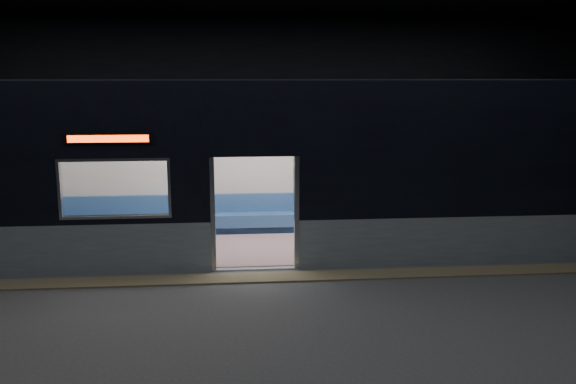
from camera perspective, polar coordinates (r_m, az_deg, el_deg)
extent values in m
cube|color=#47494C|center=(10.07, -2.82, -9.14)|extent=(24.00, 14.00, 0.01)
cube|color=black|center=(16.46, -3.91, 7.62)|extent=(24.00, 0.04, 5.00)
cube|color=black|center=(2.67, 2.94, -9.95)|extent=(24.00, 0.04, 5.00)
cube|color=#8C7F59|center=(10.58, -2.95, -8.01)|extent=(22.80, 0.50, 0.03)
cube|color=#93A2AF|center=(12.10, 20.60, -4.12)|extent=(8.30, 0.12, 0.90)
cube|color=black|center=(11.81, 21.12, 3.41)|extent=(8.30, 0.12, 2.30)
cube|color=black|center=(10.54, -3.19, 6.45)|extent=(1.40, 0.12, 1.15)
cube|color=#B7BABC|center=(10.79, -7.04, -2.12)|extent=(0.08, 0.14, 2.05)
cube|color=#B7BABC|center=(10.84, 0.81, -1.98)|extent=(0.08, 0.14, 2.05)
cube|color=black|center=(10.69, -16.46, 4.81)|extent=(1.50, 0.04, 0.18)
cube|color=#EA3A0C|center=(10.68, -16.46, 4.81)|extent=(1.34, 0.03, 0.12)
cube|color=beige|center=(13.52, -3.57, 3.07)|extent=(18.00, 0.12, 3.20)
cube|color=black|center=(11.95, -3.47, 10.10)|extent=(18.00, 3.00, 0.15)
cube|color=gray|center=(12.43, -3.30, -5.08)|extent=(17.76, 2.76, 0.04)
cube|color=beige|center=(12.00, -3.42, 5.68)|extent=(17.76, 2.76, 0.10)
cube|color=#2D5084|center=(13.46, -3.47, -2.84)|extent=(11.00, 0.48, 0.41)
cube|color=#2D5084|center=(13.55, -3.51, -0.99)|extent=(11.00, 0.10, 0.40)
cube|color=#755562|center=(11.70, -19.58, -5.60)|extent=(4.40, 0.48, 0.41)
cube|color=#755562|center=(11.90, 13.03, -4.97)|extent=(4.40, 0.48, 0.41)
cylinder|color=silver|center=(11.07, -8.09, -1.04)|extent=(0.04, 0.04, 2.26)
cylinder|color=silver|center=(13.29, -7.61, 0.98)|extent=(0.04, 0.04, 2.26)
cylinder|color=silver|center=(11.13, 1.72, -0.87)|extent=(0.04, 0.04, 2.26)
cylinder|color=silver|center=(13.34, 0.57, 1.11)|extent=(0.04, 0.04, 2.26)
cylinder|color=silver|center=(13.12, -3.55, 4.37)|extent=(11.00, 0.03, 0.03)
cube|color=black|center=(13.50, 7.49, -1.65)|extent=(0.16, 0.44, 0.15)
cube|color=black|center=(13.55, 8.31, -1.63)|extent=(0.16, 0.44, 0.15)
cylinder|color=black|center=(13.37, 7.65, -2.97)|extent=(0.10, 0.10, 0.43)
cylinder|color=black|center=(13.42, 8.47, -2.95)|extent=(0.10, 0.10, 0.43)
cube|color=#C4667A|center=(13.69, 7.73, -1.40)|extent=(0.38, 0.21, 0.19)
cylinder|color=#C4667A|center=(13.65, 7.74, -0.03)|extent=(0.41, 0.41, 0.49)
sphere|color=tan|center=(13.57, 7.80, 1.40)|extent=(0.20, 0.20, 0.20)
sphere|color=black|center=(13.60, 7.76, 1.58)|extent=(0.21, 0.21, 0.21)
cube|color=black|center=(13.42, 7.95, -1.13)|extent=(0.32, 0.30, 0.13)
cube|color=white|center=(14.47, 16.67, 2.69)|extent=(1.03, 0.03, 0.67)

